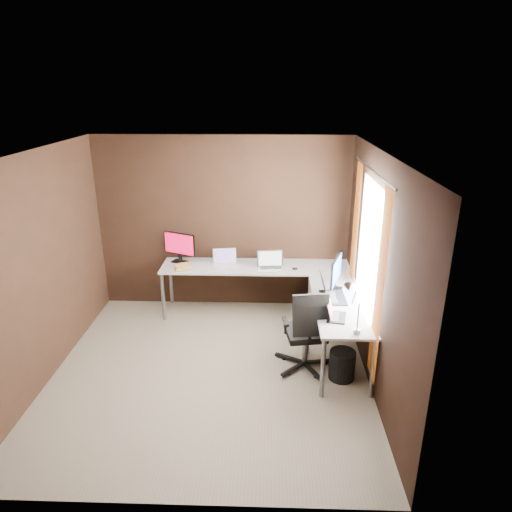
% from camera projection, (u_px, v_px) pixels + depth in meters
% --- Properties ---
extents(room, '(3.60, 3.60, 2.50)m').
position_uv_depth(room, '(239.00, 268.00, 4.90)').
color(room, gray).
rests_on(room, ground).
extents(desk, '(2.65, 2.25, 0.73)m').
position_uv_depth(desk, '(282.00, 283.00, 6.01)').
color(desk, white).
rests_on(desk, ground).
extents(drawer_pedestal, '(0.42, 0.50, 0.60)m').
position_uv_depth(drawer_pedestal, '(325.00, 305.00, 6.23)').
color(drawer_pedestal, white).
rests_on(drawer_pedestal, ground).
extents(monitor_left, '(0.47, 0.24, 0.44)m').
position_uv_depth(monitor_left, '(179.00, 246.00, 6.49)').
color(monitor_left, black).
rests_on(monitor_left, desk).
extents(monitor_right, '(0.21, 0.51, 0.43)m').
position_uv_depth(monitor_right, '(336.00, 272.00, 5.58)').
color(monitor_right, black).
rests_on(monitor_right, desk).
extents(laptop_white, '(0.36, 0.28, 0.22)m').
position_uv_depth(laptop_white, '(225.00, 262.00, 6.45)').
color(laptop_white, white).
rests_on(laptop_white, desk).
extents(laptop_silver, '(0.39, 0.30, 0.24)m').
position_uv_depth(laptop_silver, '(270.00, 265.00, 6.32)').
color(laptop_silver, silver).
rests_on(laptop_silver, desk).
extents(laptop_black_big, '(0.31, 0.42, 0.27)m').
position_uv_depth(laptop_black_big, '(330.00, 294.00, 5.43)').
color(laptop_black_big, black).
rests_on(laptop_black_big, desk).
extents(laptop_black_small, '(0.25, 0.31, 0.19)m').
position_uv_depth(laptop_black_small, '(334.00, 314.00, 4.98)').
color(laptop_black_small, black).
rests_on(laptop_black_small, desk).
extents(book_stack, '(0.27, 0.25, 0.07)m').
position_uv_depth(book_stack, '(183.00, 267.00, 6.29)').
color(book_stack, '#967751').
rests_on(book_stack, desk).
extents(mouse_left, '(0.10, 0.08, 0.03)m').
position_uv_depth(mouse_left, '(185.00, 269.00, 6.27)').
color(mouse_left, black).
rests_on(mouse_left, desk).
extents(mouse_corner, '(0.10, 0.08, 0.03)m').
position_uv_depth(mouse_corner, '(295.00, 269.00, 6.29)').
color(mouse_corner, black).
rests_on(mouse_corner, desk).
extents(desk_lamp, '(0.18, 0.21, 0.53)m').
position_uv_depth(desk_lamp, '(352.00, 302.00, 4.62)').
color(desk_lamp, slate).
rests_on(desk_lamp, desk).
extents(office_chair, '(0.57, 0.58, 1.02)m').
position_uv_depth(office_chair, '(306.00, 345.00, 5.27)').
color(office_chair, black).
rests_on(office_chair, ground).
extents(wastebasket, '(0.35, 0.35, 0.34)m').
position_uv_depth(wastebasket, '(342.00, 365.00, 5.13)').
color(wastebasket, black).
rests_on(wastebasket, ground).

